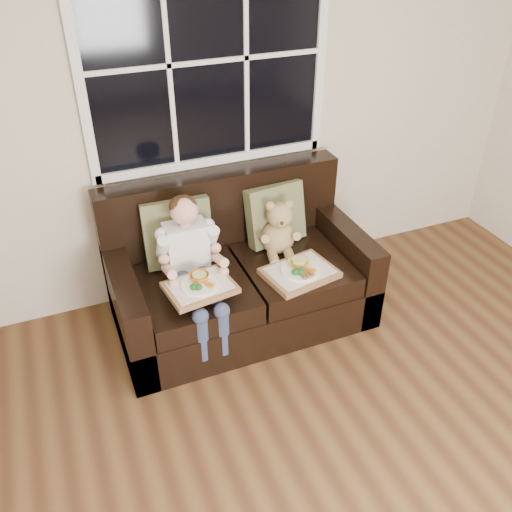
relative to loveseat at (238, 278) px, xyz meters
name	(u,v)px	position (x,y,z in m)	size (l,w,h in m)	color
window_back	(208,61)	(0.00, 0.46, 1.34)	(1.62, 0.04, 1.37)	black
loveseat	(238,278)	(0.00, 0.00, 0.00)	(1.70, 0.92, 0.96)	black
pillow_left	(177,233)	(-0.36, 0.15, 0.36)	(0.46, 0.24, 0.45)	#686A41
pillow_right	(275,214)	(0.34, 0.15, 0.35)	(0.44, 0.24, 0.43)	#686A41
child	(191,257)	(-0.35, -0.12, 0.33)	(0.38, 0.60, 0.86)	silver
teddy_bear	(279,231)	(0.30, 0.00, 0.30)	(0.27, 0.33, 0.41)	tan
tray_left	(200,286)	(-0.36, -0.33, 0.26)	(0.43, 0.35, 0.09)	olive
tray_right	(300,272)	(0.31, -0.31, 0.17)	(0.50, 0.41, 0.10)	olive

